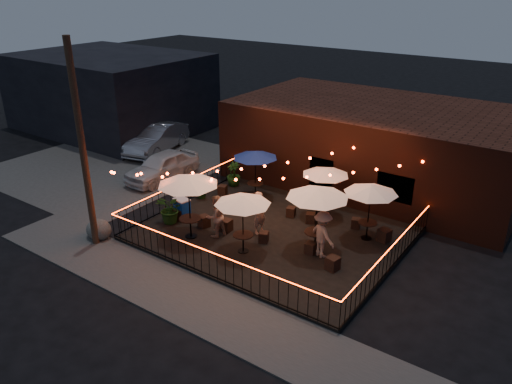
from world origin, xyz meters
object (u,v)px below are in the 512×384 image
cafe_table_0 (188,181)px  cafe_table_3 (326,172)px  cafe_table_5 (371,190)px  cooler (182,208)px  cafe_table_4 (318,194)px  boulder (99,230)px  cafe_table_2 (243,201)px  cafe_table_1 (255,155)px  utility_pole (82,148)px

cafe_table_0 → cafe_table_3: cafe_table_0 is taller
cafe_table_5 → cooler: 7.99m
cafe_table_4 → cooler: cafe_table_4 is taller
cafe_table_0 → boulder: (-3.14, -2.05, -2.19)m
cafe_table_3 → cafe_table_2: bearing=-102.5°
cafe_table_1 → cafe_table_3: 3.58m
cafe_table_0 → cooler: 2.62m
cooler → cafe_table_3: bearing=49.9°
cafe_table_5 → boulder: (-8.98, -5.99, -1.87)m
utility_pole → cafe_table_1: 7.83m
cafe_table_4 → cooler: bearing=-171.6°
cafe_table_2 → cafe_table_5: (3.42, 3.67, -0.02)m
utility_pole → cafe_table_3: bearing=48.8°
cafe_table_5 → cafe_table_0: bearing=-146.0°
cafe_table_4 → cooler: size_ratio=2.84×
cafe_table_0 → boulder: cafe_table_0 is taller
utility_pole → boulder: size_ratio=8.07×
cafe_table_5 → cafe_table_1: bearing=172.8°
utility_pole → cafe_table_4: bearing=30.0°
cafe_table_4 → cafe_table_2: bearing=-143.1°
cafe_table_0 → cafe_table_2: size_ratio=1.28×
utility_pole → cafe_table_4: size_ratio=3.08×
cafe_table_1 → cafe_table_5: bearing=-7.2°
cafe_table_1 → cafe_table_4: cafe_table_4 is taller
cafe_table_4 → boulder: size_ratio=2.62×
cafe_table_0 → cafe_table_4: bearing=22.5°
cafe_table_2 → boulder: (-5.56, -2.32, -1.89)m
utility_pole → cafe_table_5: (8.73, 6.36, -1.74)m
cafe_table_2 → cooler: bearing=168.9°
boulder → cafe_table_4: bearing=27.1°
boulder → cafe_table_5: bearing=33.7°
cooler → boulder: cooler is taller
cafe_table_0 → cafe_table_1: bearing=91.9°
cafe_table_5 → utility_pole: bearing=-143.9°
cafe_table_1 → cooler: cafe_table_1 is taller
cafe_table_1 → cafe_table_2: (2.57, -4.43, 0.02)m
utility_pole → boulder: utility_pole is taller
boulder → cafe_table_0: bearing=33.1°
cafe_table_2 → cafe_table_3: size_ratio=1.03×
cafe_table_0 → boulder: size_ratio=3.02×
boulder → utility_pole: bearing=-56.5°
cafe_table_3 → cooler: 6.34m
cafe_table_4 → cafe_table_5: bearing=58.7°
cafe_table_0 → cafe_table_3: size_ratio=1.33×
cafe_table_0 → cafe_table_4: cafe_table_0 is taller
cafe_table_1 → cafe_table_4: 5.53m
cafe_table_1 → cafe_table_3: bearing=1.7°
cafe_table_3 → cooler: size_ratio=2.46×
cafe_table_4 → boulder: cafe_table_4 is taller
utility_pole → cafe_table_1: size_ratio=3.14×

